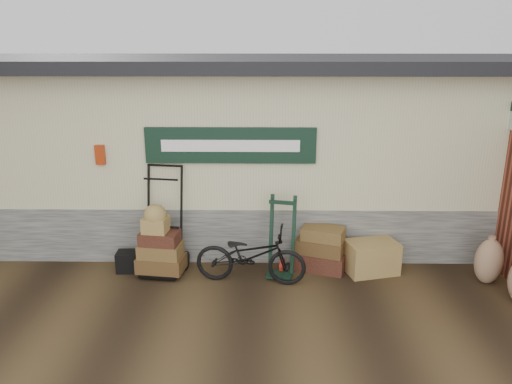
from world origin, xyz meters
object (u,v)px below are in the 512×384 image
(suitcase_stack, at_px, (320,248))
(wicker_hamper, at_px, (371,257))
(green_barrow, at_px, (282,237))
(bicycle, at_px, (251,252))
(porter_trolley, at_px, (163,219))
(black_trunk, at_px, (128,261))

(suitcase_stack, relative_size, wicker_hamper, 1.04)
(green_barrow, xyz_separation_m, wicker_hamper, (1.40, 0.09, -0.37))
(green_barrow, distance_m, bicycle, 0.56)
(green_barrow, bearing_deg, wicker_hamper, 16.52)
(porter_trolley, xyz_separation_m, bicycle, (1.35, -0.41, -0.37))
(suitcase_stack, bearing_deg, green_barrow, -160.52)
(porter_trolley, height_order, black_trunk, porter_trolley)
(wicker_hamper, height_order, bicycle, bicycle)
(suitcase_stack, distance_m, wicker_hamper, 0.80)
(green_barrow, distance_m, black_trunk, 2.45)
(black_trunk, bearing_deg, suitcase_stack, 2.70)
(porter_trolley, height_order, suitcase_stack, porter_trolley)
(black_trunk, relative_size, bicycle, 0.19)
(suitcase_stack, xyz_separation_m, black_trunk, (-3.03, -0.14, -0.19))
(black_trunk, xyz_separation_m, bicycle, (1.94, -0.35, 0.32))
(wicker_hamper, distance_m, bicycle, 1.92)
(green_barrow, bearing_deg, suitcase_stack, 32.24)
(wicker_hamper, distance_m, black_trunk, 3.81)
(suitcase_stack, relative_size, bicycle, 0.48)
(suitcase_stack, bearing_deg, porter_trolley, -178.11)
(porter_trolley, height_order, wicker_hamper, porter_trolley)
(porter_trolley, distance_m, wicker_hamper, 3.28)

